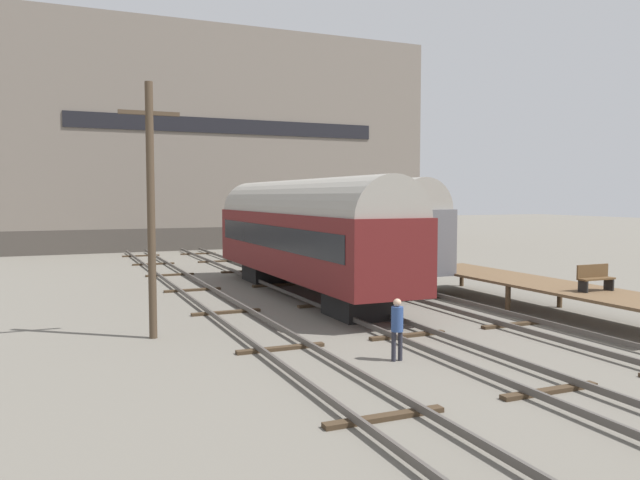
% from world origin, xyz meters
% --- Properties ---
extents(ground_plane, '(200.00, 200.00, 0.00)m').
position_xyz_m(ground_plane, '(0.00, 0.00, 0.00)').
color(ground_plane, '#6B665B').
extents(track_left, '(2.60, 60.00, 0.26)m').
position_xyz_m(track_left, '(-4.17, 0.00, 0.14)').
color(track_left, '#4C4742').
rests_on(track_left, ground).
extents(track_middle, '(2.60, 60.00, 0.26)m').
position_xyz_m(track_middle, '(0.00, 0.00, 0.14)').
color(track_middle, '#4C4742').
rests_on(track_middle, ground).
extents(track_right, '(2.60, 60.00, 0.26)m').
position_xyz_m(track_right, '(4.17, 0.00, 0.14)').
color(track_right, '#4C4742').
rests_on(track_right, ground).
extents(train_car_grey, '(2.88, 18.76, 5.15)m').
position_xyz_m(train_car_grey, '(4.17, 11.66, 2.95)').
color(train_car_grey, black).
rests_on(train_car_grey, ground).
extents(train_car_maroon, '(3.07, 16.12, 5.08)m').
position_xyz_m(train_car_maroon, '(0.00, 5.74, 2.87)').
color(train_car_maroon, black).
rests_on(train_car_maroon, ground).
extents(station_platform, '(2.84, 13.02, 1.10)m').
position_xyz_m(station_platform, '(6.90, -0.91, 1.01)').
color(station_platform, brown).
rests_on(station_platform, ground).
extents(bench, '(1.40, 0.40, 0.91)m').
position_xyz_m(bench, '(7.06, -3.61, 1.58)').
color(bench, brown).
rests_on(bench, station_platform).
extents(person_worker, '(0.32, 0.32, 1.66)m').
position_xyz_m(person_worker, '(-1.74, -5.31, 1.00)').
color(person_worker, '#282833').
rests_on(person_worker, ground).
extents(utility_pole, '(1.80, 0.24, 7.77)m').
position_xyz_m(utility_pole, '(-7.26, -0.04, 4.05)').
color(utility_pole, '#473828').
rests_on(utility_pole, ground).
extents(warehouse_building, '(36.27, 13.67, 18.27)m').
position_xyz_m(warehouse_building, '(3.57, 37.41, 9.14)').
color(warehouse_building, '#46403A').
rests_on(warehouse_building, ground).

